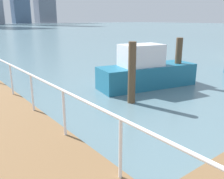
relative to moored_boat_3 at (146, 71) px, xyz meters
The scene contains 4 objects.
ground_plane 3.48m from the moored_boat_3, 131.43° to the left, with size 300.00×300.00×0.00m, color slate.
dock_piling_1 1.66m from the moored_boat_3, 18.77° to the right, with size 0.30×0.30×2.12m, color brown.
dock_piling_2 2.34m from the moored_boat_3, 147.73° to the right, with size 0.27×0.27×2.19m, color brown.
moored_boat_3 is the anchor object (origin of this frame).
Camera 1 is at (-5.41, 9.94, 2.94)m, focal length 39.37 mm.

